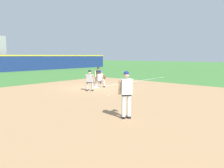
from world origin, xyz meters
TOP-DOWN VIEW (x-y plane):
  - ground_plane at (0.00, 0.00)m, footprint 160.00×160.00m
  - infield_dirt_patch at (-2.54, -3.43)m, footprint 18.00×18.00m
  - foul_line_stripe at (5.58, 0.00)m, footprint 11.15×0.10m
  - first_base_bag at (0.00, 0.00)m, footprint 0.38×0.38m
  - baseball at (-2.09, -3.25)m, footprint 0.07×0.07m
  - pitcher at (-5.05, -6.83)m, footprint 0.85×0.55m
  - first_baseman at (0.43, -0.18)m, footprint 0.71×1.09m
  - baserunner at (-1.32, -0.79)m, footprint 0.63×0.68m
  - umpire at (2.01, 1.64)m, footprint 0.68×0.66m

SIDE VIEW (x-z plane):
  - ground_plane at x=0.00m, z-range 0.00..0.00m
  - infield_dirt_patch at x=-2.54m, z-range 0.00..0.01m
  - foul_line_stripe at x=5.58m, z-range 0.01..0.01m
  - baseball at x=-2.09m, z-range 0.00..0.07m
  - first_base_bag at x=0.00m, z-range 0.00..0.09m
  - first_baseman at x=0.43m, z-range 0.06..1.40m
  - baserunner at x=-1.32m, z-range 0.06..1.52m
  - umpire at x=2.01m, z-range 0.06..1.52m
  - pitcher at x=-5.05m, z-range 0.13..1.99m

